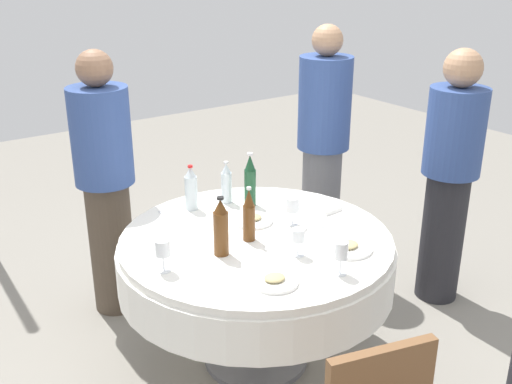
{
  "coord_description": "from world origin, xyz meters",
  "views": [
    {
      "loc": [
        1.58,
        2.25,
        2.07
      ],
      "look_at": [
        0.0,
        0.0,
        0.98
      ],
      "focal_mm": 42.72,
      "sensor_mm": 36.0,
      "label": 1
    }
  ],
  "objects_px": {
    "bottle_clear_east": "(226,184)",
    "plate_west": "(253,220)",
    "bottle_brown_near": "(249,216)",
    "person_near": "(323,147)",
    "dining_table": "(256,263)",
    "wine_glass_inner": "(341,252)",
    "wine_glass_east": "(298,237)",
    "wine_glass_outer": "(163,249)",
    "plate_far": "(275,281)",
    "person_rear": "(105,182)",
    "plate_south": "(347,247)",
    "bottle_clear_north": "(191,189)",
    "bottle_dark_green_right": "(250,181)",
    "bottle_brown_rear": "(221,228)",
    "person_right": "(450,175)",
    "wine_glass_rear": "(292,206)"
  },
  "relations": [
    {
      "from": "bottle_clear_east",
      "to": "plate_west",
      "type": "height_order",
      "value": "bottle_clear_east"
    },
    {
      "from": "bottle_brown_near",
      "to": "person_near",
      "type": "bearing_deg",
      "value": -148.15
    },
    {
      "from": "bottle_brown_near",
      "to": "plate_west",
      "type": "height_order",
      "value": "bottle_brown_near"
    },
    {
      "from": "dining_table",
      "to": "wine_glass_inner",
      "type": "xyz_separation_m",
      "value": [
        -0.09,
        0.52,
        0.26
      ]
    },
    {
      "from": "wine_glass_east",
      "to": "wine_glass_outer",
      "type": "xyz_separation_m",
      "value": [
        0.58,
        -0.22,
        0.01
      ]
    },
    {
      "from": "plate_far",
      "to": "person_rear",
      "type": "relative_size",
      "value": 0.13
    },
    {
      "from": "plate_south",
      "to": "person_rear",
      "type": "distance_m",
      "value": 1.48
    },
    {
      "from": "bottle_clear_north",
      "to": "plate_south",
      "type": "bearing_deg",
      "value": 113.26
    },
    {
      "from": "plate_west",
      "to": "plate_south",
      "type": "relative_size",
      "value": 0.89
    },
    {
      "from": "plate_south",
      "to": "person_near",
      "type": "bearing_deg",
      "value": -125.11
    },
    {
      "from": "bottle_dark_green_right",
      "to": "wine_glass_outer",
      "type": "distance_m",
      "value": 0.85
    },
    {
      "from": "dining_table",
      "to": "bottle_brown_near",
      "type": "relative_size",
      "value": 5.0
    },
    {
      "from": "person_near",
      "to": "dining_table",
      "type": "bearing_deg",
      "value": -90.0
    },
    {
      "from": "bottle_clear_east",
      "to": "wine_glass_inner",
      "type": "relative_size",
      "value": 1.55
    },
    {
      "from": "bottle_clear_north",
      "to": "plate_west",
      "type": "xyz_separation_m",
      "value": [
        -0.18,
        0.33,
        -0.11
      ]
    },
    {
      "from": "bottle_brown_rear",
      "to": "wine_glass_inner",
      "type": "bearing_deg",
      "value": 125.55
    },
    {
      "from": "bottle_brown_near",
      "to": "bottle_clear_east",
      "type": "relative_size",
      "value": 1.15
    },
    {
      "from": "bottle_dark_green_right",
      "to": "plate_west",
      "type": "relative_size",
      "value": 1.41
    },
    {
      "from": "person_rear",
      "to": "bottle_clear_north",
      "type": "bearing_deg",
      "value": -78.58
    },
    {
      "from": "bottle_clear_east",
      "to": "plate_far",
      "type": "height_order",
      "value": "bottle_clear_east"
    },
    {
      "from": "wine_glass_inner",
      "to": "plate_west",
      "type": "xyz_separation_m",
      "value": [
        -0.0,
        -0.68,
        -0.1
      ]
    },
    {
      "from": "person_right",
      "to": "wine_glass_inner",
      "type": "bearing_deg",
      "value": -66.9
    },
    {
      "from": "bottle_brown_near",
      "to": "plate_far",
      "type": "xyz_separation_m",
      "value": [
        0.15,
        0.41,
        -0.12
      ]
    },
    {
      "from": "plate_west",
      "to": "bottle_clear_north",
      "type": "bearing_deg",
      "value": -61.96
    },
    {
      "from": "plate_west",
      "to": "plate_south",
      "type": "height_order",
      "value": "same"
    },
    {
      "from": "wine_glass_east",
      "to": "plate_west",
      "type": "height_order",
      "value": "wine_glass_east"
    },
    {
      "from": "bottle_brown_rear",
      "to": "wine_glass_east",
      "type": "bearing_deg",
      "value": 143.09
    },
    {
      "from": "dining_table",
      "to": "bottle_brown_near",
      "type": "xyz_separation_m",
      "value": [
        0.05,
        0.01,
        0.28
      ]
    },
    {
      "from": "bottle_brown_rear",
      "to": "bottle_clear_east",
      "type": "distance_m",
      "value": 0.64
    },
    {
      "from": "bottle_clear_north",
      "to": "wine_glass_inner",
      "type": "xyz_separation_m",
      "value": [
        -0.18,
        1.01,
        -0.01
      ]
    },
    {
      "from": "wine_glass_rear",
      "to": "plate_west",
      "type": "relative_size",
      "value": 0.7
    },
    {
      "from": "bottle_clear_east",
      "to": "wine_glass_rear",
      "type": "bearing_deg",
      "value": 104.38
    },
    {
      "from": "dining_table",
      "to": "bottle_clear_north",
      "type": "height_order",
      "value": "bottle_clear_north"
    },
    {
      "from": "wine_glass_inner",
      "to": "plate_west",
      "type": "bearing_deg",
      "value": -90.01
    },
    {
      "from": "bottle_dark_green_right",
      "to": "plate_west",
      "type": "bearing_deg",
      "value": 58.76
    },
    {
      "from": "bottle_clear_north",
      "to": "wine_glass_rear",
      "type": "xyz_separation_m",
      "value": [
        -0.33,
        0.48,
        -0.01
      ]
    },
    {
      "from": "bottle_brown_rear",
      "to": "plate_south",
      "type": "xyz_separation_m",
      "value": [
        -0.52,
        0.3,
        -0.12
      ]
    },
    {
      "from": "wine_glass_rear",
      "to": "plate_far",
      "type": "relative_size",
      "value": 0.73
    },
    {
      "from": "bottle_brown_rear",
      "to": "person_near",
      "type": "distance_m",
      "value": 1.4
    },
    {
      "from": "bottle_dark_green_right",
      "to": "wine_glass_inner",
      "type": "height_order",
      "value": "bottle_dark_green_right"
    },
    {
      "from": "dining_table",
      "to": "plate_south",
      "type": "bearing_deg",
      "value": 127.03
    },
    {
      "from": "wine_glass_outer",
      "to": "dining_table",
      "type": "bearing_deg",
      "value": -174.25
    },
    {
      "from": "dining_table",
      "to": "person_right",
      "type": "distance_m",
      "value": 1.36
    },
    {
      "from": "bottle_clear_east",
      "to": "wine_glass_east",
      "type": "relative_size",
      "value": 1.8
    },
    {
      "from": "wine_glass_east",
      "to": "plate_west",
      "type": "xyz_separation_m",
      "value": [
        -0.04,
        -0.43,
        -0.08
      ]
    },
    {
      "from": "wine_glass_outer",
      "to": "person_near",
      "type": "bearing_deg",
      "value": -155.85
    },
    {
      "from": "plate_far",
      "to": "person_near",
      "type": "height_order",
      "value": "person_near"
    },
    {
      "from": "wine_glass_inner",
      "to": "plate_far",
      "type": "distance_m",
      "value": 0.32
    },
    {
      "from": "bottle_clear_east",
      "to": "wine_glass_outer",
      "type": "height_order",
      "value": "bottle_clear_east"
    },
    {
      "from": "bottle_brown_rear",
      "to": "bottle_clear_east",
      "type": "height_order",
      "value": "bottle_brown_rear"
    }
  ]
}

